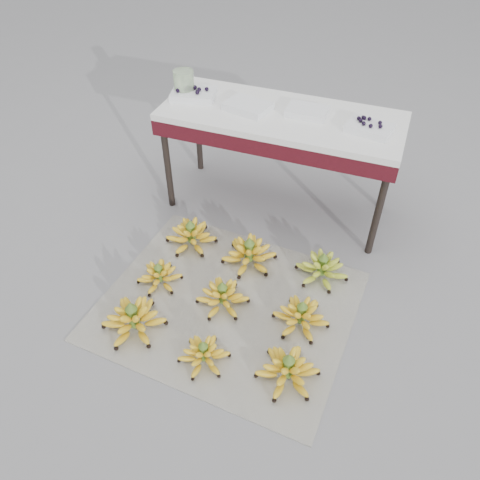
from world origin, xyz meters
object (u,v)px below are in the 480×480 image
(bunch_front_left, at_px, (134,319))
(bunch_mid_right, at_px, (301,316))
(bunch_back_center, at_px, (249,254))
(tray_left, at_px, (248,106))
(bunch_mid_center, at_px, (223,296))
(bunch_back_left, at_px, (191,236))
(newspaper_mat, at_px, (227,305))
(bunch_mid_left, at_px, (159,276))
(bunch_back_right, at_px, (322,268))
(tray_far_right, at_px, (369,127))
(glass_jar, at_px, (184,83))
(vendor_table, at_px, (281,125))
(tray_far_left, at_px, (193,94))
(bunch_front_center, at_px, (204,354))
(tray_right, at_px, (307,111))
(bunch_front_right, at_px, (288,370))

(bunch_front_left, relative_size, bunch_mid_right, 1.16)
(bunch_back_center, xyz_separation_m, tray_left, (-0.21, 0.53, 0.60))
(bunch_mid_center, height_order, bunch_back_left, bunch_back_left)
(newspaper_mat, height_order, bunch_mid_center, bunch_mid_center)
(bunch_mid_left, distance_m, bunch_mid_center, 0.38)
(bunch_front_left, xyz_separation_m, bunch_back_center, (0.37, 0.63, -0.00))
(bunch_back_right, xyz_separation_m, tray_far_right, (0.06, 0.49, 0.61))
(newspaper_mat, xyz_separation_m, glass_jar, (-0.61, 0.90, 0.72))
(tray_far_right, bearing_deg, vendor_table, 176.89)
(tray_far_left, bearing_deg, bunch_mid_left, -79.91)
(newspaper_mat, distance_m, tray_far_right, 1.19)
(bunch_front_center, relative_size, vendor_table, 0.23)
(bunch_mid_center, bearing_deg, vendor_table, 86.14)
(tray_right, height_order, glass_jar, glass_jar)
(tray_left, xyz_separation_m, glass_jar, (-0.41, 0.04, 0.05))
(glass_jar, bearing_deg, tray_far_left, -7.21)
(tray_right, bearing_deg, vendor_table, -164.61)
(bunch_front_right, distance_m, tray_right, 1.39)
(newspaper_mat, distance_m, bunch_front_right, 0.51)
(bunch_front_right, height_order, glass_jar, glass_jar)
(bunch_front_center, bearing_deg, bunch_mid_center, 77.47)
(bunch_front_center, xyz_separation_m, tray_right, (0.10, 1.27, 0.61))
(bunch_mid_center, xyz_separation_m, glass_jar, (-0.59, 0.90, 0.66))
(bunch_front_left, xyz_separation_m, bunch_mid_center, (0.35, 0.29, -0.01))
(bunch_mid_right, bearing_deg, bunch_back_left, 155.68)
(tray_far_left, bearing_deg, tray_left, -4.94)
(bunch_front_center, xyz_separation_m, tray_far_left, (-0.58, 1.24, 0.62))
(tray_far_left, distance_m, tray_left, 0.35)
(bunch_back_left, relative_size, bunch_back_right, 1.02)
(glass_jar, bearing_deg, bunch_back_center, -42.68)
(bunch_back_right, bearing_deg, bunch_front_center, -116.53)
(tray_left, bearing_deg, bunch_mid_left, -102.92)
(bunch_front_center, distance_m, tray_far_right, 1.43)
(bunch_mid_left, xyz_separation_m, bunch_back_left, (0.03, 0.34, 0.01))
(bunch_front_right, height_order, bunch_mid_right, bunch_front_right)
(bunch_front_center, bearing_deg, glass_jar, 96.75)
(bunch_back_center, height_order, tray_right, tray_right)
(tray_left, bearing_deg, bunch_mid_center, -78.12)
(bunch_back_center, height_order, tray_far_left, tray_far_left)
(bunch_mid_right, xyz_separation_m, glass_jar, (-1.00, 0.88, 0.66))
(bunch_front_left, bearing_deg, tray_left, 79.71)
(bunch_mid_left, height_order, bunch_back_center, bunch_back_center)
(bunch_mid_center, distance_m, bunch_back_left, 0.50)
(bunch_front_left, distance_m, bunch_mid_center, 0.46)
(tray_far_left, bearing_deg, bunch_front_right, -51.01)
(bunch_front_left, bearing_deg, bunch_back_left, 87.61)
(bunch_back_right, distance_m, tray_left, 0.99)
(bunch_back_right, relative_size, tray_left, 1.04)
(bunch_mid_center, xyz_separation_m, bunch_back_right, (0.43, 0.37, 0.00))
(bunch_mid_center, relative_size, tray_left, 1.02)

